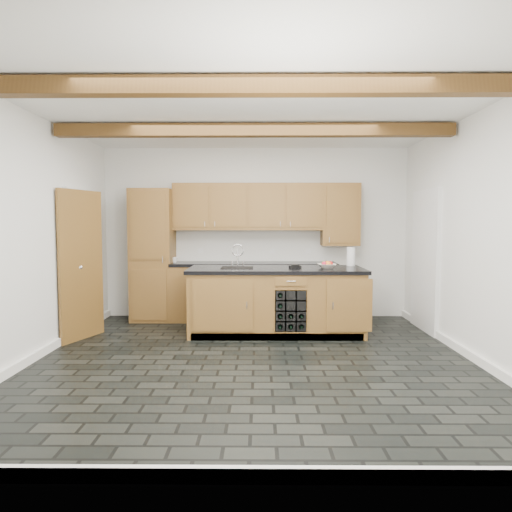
{
  "coord_description": "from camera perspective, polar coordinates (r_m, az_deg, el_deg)",
  "views": [
    {
      "loc": [
        0.07,
        -5.11,
        1.55
      ],
      "look_at": [
        0.02,
        0.8,
        1.13
      ],
      "focal_mm": 32.0,
      "sensor_mm": 36.0,
      "label": 1
    }
  ],
  "objects": [
    {
      "name": "mug",
      "position": [
        7.44,
        -10.14,
        -0.49
      ],
      "size": [
        0.1,
        0.1,
        0.08
      ],
      "primitive_type": "imported",
      "rotation": [
        0.0,
        0.0,
        0.1
      ],
      "color": "white",
      "rests_on": "back_cabinetry"
    },
    {
      "name": "kitchen_scale",
      "position": [
        6.42,
        4.91,
        -1.31
      ],
      "size": [
        0.18,
        0.13,
        0.05
      ],
      "rotation": [
        0.0,
        0.0,
        0.26
      ],
      "color": "black",
      "rests_on": "island"
    },
    {
      "name": "faucet",
      "position": [
        6.47,
        -2.36,
        -1.16
      ],
      "size": [
        0.45,
        0.4,
        0.34
      ],
      "color": "black",
      "rests_on": "island"
    },
    {
      "name": "ground",
      "position": [
        5.33,
        -0.3,
        -12.85
      ],
      "size": [
        5.0,
        5.0,
        0.0
      ],
      "primitive_type": "plane",
      "color": "black",
      "rests_on": "ground"
    },
    {
      "name": "fruit_bowl",
      "position": [
        6.46,
        8.84,
        -1.25
      ],
      "size": [
        0.29,
        0.29,
        0.06
      ],
      "primitive_type": "imported",
      "rotation": [
        0.0,
        0.0,
        0.12
      ],
      "color": "beige",
      "rests_on": "island"
    },
    {
      "name": "paper_towel",
      "position": [
        6.89,
        11.78,
        -0.07
      ],
      "size": [
        0.12,
        0.12,
        0.28
      ],
      "primitive_type": "cylinder",
      "color": "white",
      "rests_on": "island"
    },
    {
      "name": "back_cabinetry",
      "position": [
        7.38,
        -2.98,
        -0.41
      ],
      "size": [
        3.65,
        0.62,
        2.2
      ],
      "color": "olive",
      "rests_on": "ground"
    },
    {
      "name": "room_shell",
      "position": [
        5.64,
        -1.1,
        3.79
      ],
      "size": [
        5.01,
        5.0,
        5.0
      ],
      "color": "white",
      "rests_on": "ground"
    },
    {
      "name": "fruit_cluster",
      "position": [
        6.45,
        8.84,
        -0.95
      ],
      "size": [
        0.16,
        0.17,
        0.07
      ],
      "color": "red",
      "rests_on": "fruit_bowl"
    },
    {
      "name": "island",
      "position": [
        6.48,
        2.58,
        -5.61
      ],
      "size": [
        2.48,
        0.96,
        0.93
      ],
      "color": "olive",
      "rests_on": "ground"
    }
  ]
}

